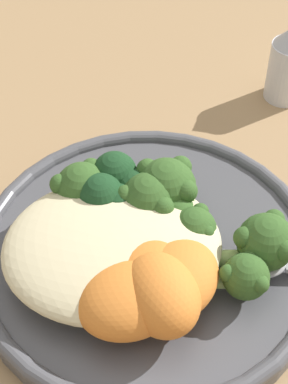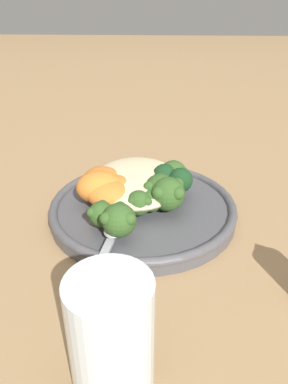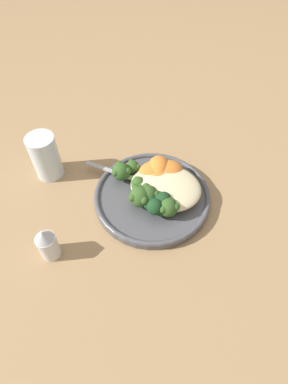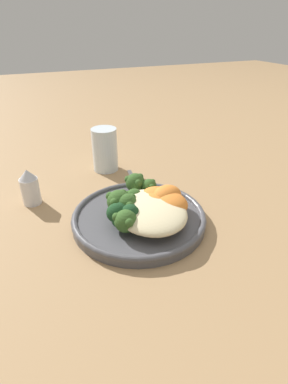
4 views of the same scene
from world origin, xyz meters
The scene contains 19 objects.
ground_plane centered at (0.00, 0.00, 0.00)m, with size 4.00×4.00×0.00m, color #9E7A51.
plate centered at (0.02, 0.01, 0.01)m, with size 0.25×0.25×0.02m.
quinoa_mound centered at (-0.01, 0.00, 0.04)m, with size 0.15×0.13×0.03m, color beige.
broccoli_stalk_0 centered at (0.06, -0.03, 0.04)m, with size 0.10×0.05×0.03m.
broccoli_stalk_1 centered at (0.09, -0.01, 0.04)m, with size 0.12×0.04×0.04m.
broccoli_stalk_2 centered at (0.04, 0.00, 0.04)m, with size 0.08×0.05×0.03m.
broccoli_stalk_3 centered at (0.03, 0.01, 0.03)m, with size 0.07×0.07×0.03m.
broccoli_stalk_4 centered at (0.03, 0.04, 0.04)m, with size 0.06×0.09×0.04m.
broccoli_stalk_5 centered at (0.02, 0.03, 0.04)m, with size 0.05×0.09×0.04m.
broccoli_stalk_6 centered at (0.00, 0.02, 0.03)m, with size 0.03×0.08×0.03m.
broccoli_stalk_7 centered at (-0.02, 0.05, 0.04)m, with size 0.06×0.10×0.04m.
sweet_potato_chunk_0 centered at (0.02, -0.03, 0.04)m, with size 0.07×0.06×0.03m, color orange.
sweet_potato_chunk_1 centered at (0.02, -0.05, 0.04)m, with size 0.06×0.05×0.04m, color orange.
sweet_potato_chunk_2 centered at (0.00, -0.04, 0.04)m, with size 0.07×0.06×0.04m, color orange.
sweet_potato_chunk_3 centered at (0.03, -0.03, 0.04)m, with size 0.07×0.05×0.03m, color orange.
kale_tuft centered at (0.00, 0.05, 0.04)m, with size 0.06×0.06×0.04m.
spoon centered at (0.11, -0.02, 0.03)m, with size 0.11×0.03×0.01m.
water_glass centered at (0.27, 0.00, 0.05)m, with size 0.06×0.06×0.11m, color silver.
salt_shaker centered at (0.17, 0.19, 0.04)m, with size 0.04×0.04×0.08m.
Camera 3 is at (-0.07, 0.39, 0.52)m, focal length 28.00 mm.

